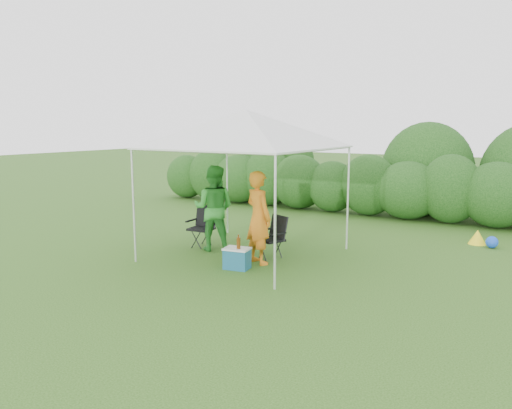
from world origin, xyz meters
The scene contains 10 objects.
ground centered at (0.00, 0.00, 0.00)m, with size 70.00×70.00×0.00m, color #39641F.
hedge centered at (0.03, 6.00, 0.83)m, with size 13.64×1.53×1.80m.
canopy centered at (0.00, 0.50, 2.46)m, with size 3.10×3.10×2.83m.
chair_right centered at (0.55, 0.63, 0.46)m, with size 0.62×0.60×0.82m.
chair_left centered at (-1.19, 0.67, 0.49)m, with size 0.57×0.52×0.86m.
man centered at (0.50, 0.15, 0.86)m, with size 0.63×0.41×1.72m, color orange.
woman centered at (-0.79, 0.51, 0.87)m, with size 0.84×0.66×1.74m, color #2D8B2D.
cooler centered at (0.37, -0.37, 0.19)m, with size 0.51×0.41×0.38m.
bottle centered at (0.43, -0.41, 0.51)m, with size 0.07×0.07×0.26m, color #592D0C.
lawn_toy centered at (3.81, 3.83, 0.15)m, with size 0.62×0.52×0.31m.
Camera 1 is at (5.20, -7.52, 2.55)m, focal length 35.00 mm.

